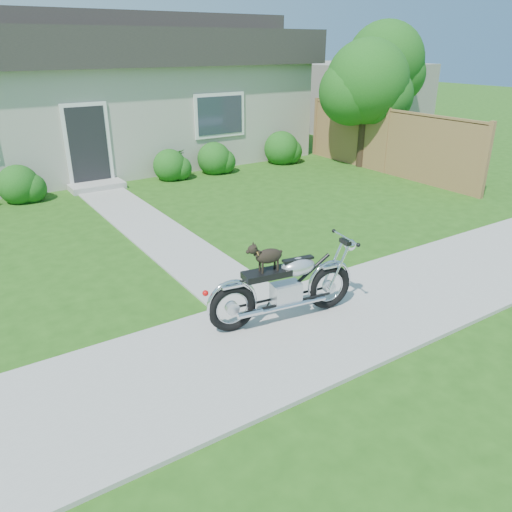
{
  "coord_description": "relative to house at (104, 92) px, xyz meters",
  "views": [
    {
      "loc": [
        -5.04,
        -4.56,
        3.58
      ],
      "look_at": [
        -1.4,
        1.0,
        0.75
      ],
      "focal_mm": 35.0,
      "sensor_mm": 36.0,
      "label": 1
    }
  ],
  "objects": [
    {
      "name": "potted_plant_right",
      "position": [
        0.87,
        -3.44,
        -1.75
      ],
      "size": [
        0.61,
        0.61,
        0.82
      ],
      "primitive_type": "imported",
      "rotation": [
        0.0,
        0.0,
        3.58
      ],
      "color": "#1D5A18",
      "rests_on": "ground"
    },
    {
      "name": "ground",
      "position": [
        0.0,
        -11.99,
        -2.16
      ],
      "size": [
        80.0,
        80.0,
        0.0
      ],
      "primitive_type": "plane",
      "color": "#235114",
      "rests_on": "ground"
    },
    {
      "name": "motorcycle_with_dog",
      "position": [
        -1.36,
        -11.68,
        -1.6
      ],
      "size": [
        2.22,
        0.66,
        1.18
      ],
      "rotation": [
        0.0,
        0.0,
        -0.15
      ],
      "color": "black",
      "rests_on": "sidewalk"
    },
    {
      "name": "tree_near",
      "position": [
        6.42,
        -5.33,
        0.26
      ],
      "size": [
        2.53,
        2.46,
        3.78
      ],
      "color": "#3D2B1C",
      "rests_on": "ground"
    },
    {
      "name": "house",
      "position": [
        0.0,
        0.0,
        0.0
      ],
      "size": [
        12.6,
        7.03,
        4.5
      ],
      "color": "#B7B3A6",
      "rests_on": "ground"
    },
    {
      "name": "walkway",
      "position": [
        -1.5,
        -6.99,
        -2.14
      ],
      "size": [
        1.2,
        8.0,
        0.03
      ],
      "primitive_type": "cube",
      "color": "#9E9B93",
      "rests_on": "ground"
    },
    {
      "name": "shrub_row",
      "position": [
        0.6,
        -3.49,
        -1.73
      ],
      "size": [
        10.63,
        1.11,
        1.11
      ],
      "color": "#1B5516",
      "rests_on": "ground"
    },
    {
      "name": "fence",
      "position": [
        6.3,
        -6.24,
        -1.22
      ],
      "size": [
        0.12,
        6.62,
        1.9
      ],
      "color": "#8A603D",
      "rests_on": "ground"
    },
    {
      "name": "sidewalk",
      "position": [
        0.0,
        -11.99,
        -2.14
      ],
      "size": [
        24.0,
        2.2,
        0.04
      ],
      "primitive_type": "cube",
      "color": "#9E9B93",
      "rests_on": "ground"
    },
    {
      "name": "tree_far",
      "position": [
        10.15,
        -2.45,
        0.69
      ],
      "size": [
        2.91,
        2.9,
        4.44
      ],
      "color": "#3D2B1C",
      "rests_on": "ground"
    }
  ]
}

